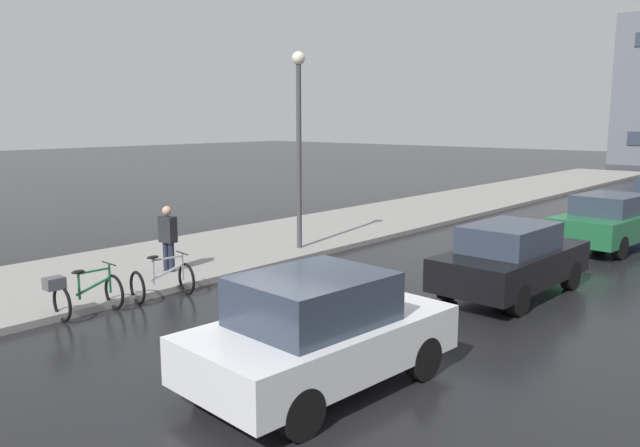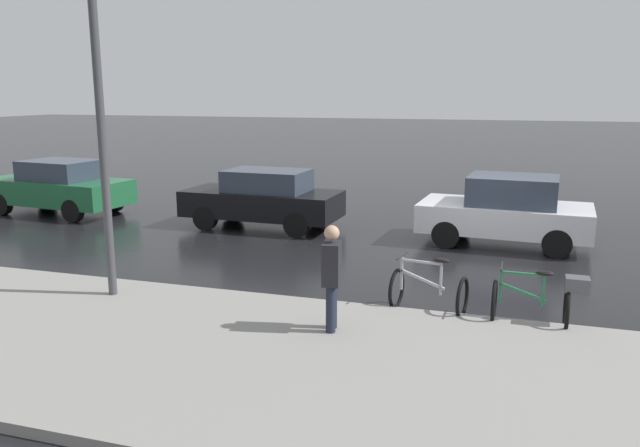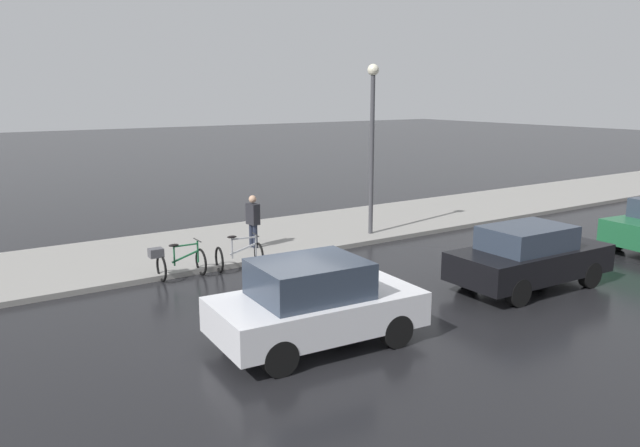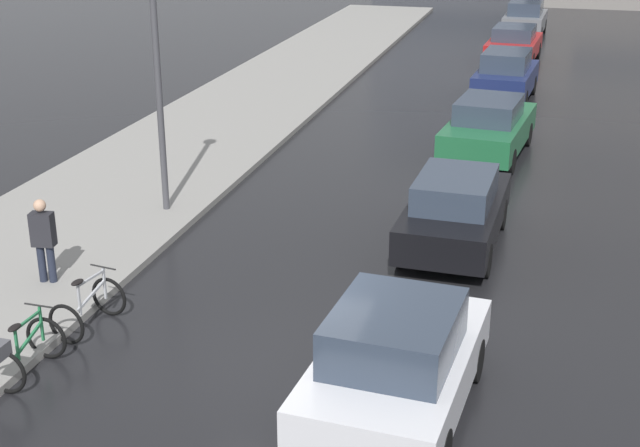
{
  "view_description": "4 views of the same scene",
  "coord_description": "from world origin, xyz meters",
  "px_view_note": "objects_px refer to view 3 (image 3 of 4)",
  "views": [
    {
      "loc": [
        7.34,
        -6.76,
        3.72
      ],
      "look_at": [
        -1.97,
        3.92,
        1.34
      ],
      "focal_mm": 35.0,
      "sensor_mm": 36.0,
      "label": 1
    },
    {
      "loc": [
        -13.13,
        -0.61,
        3.56
      ],
      "look_at": [
        -2.08,
        2.81,
        1.1
      ],
      "focal_mm": 35.0,
      "sensor_mm": 36.0,
      "label": 2
    },
    {
      "loc": [
        11.1,
        -6.64,
        4.67
      ],
      "look_at": [
        -1.25,
        1.71,
        1.51
      ],
      "focal_mm": 35.0,
      "sensor_mm": 36.0,
      "label": 3
    },
    {
      "loc": [
        3.69,
        -11.01,
        6.91
      ],
      "look_at": [
        0.05,
        2.34,
        1.55
      ],
      "focal_mm": 50.0,
      "sensor_mm": 36.0,
      "label": 4
    }
  ],
  "objects_px": {
    "bicycle_nearest": "(176,261)",
    "car_black": "(529,257)",
    "car_white": "(315,303)",
    "bicycle_second": "(239,256)",
    "pedestrian": "(253,220)",
    "streetlamp": "(372,131)"
  },
  "relations": [
    {
      "from": "bicycle_nearest",
      "to": "car_black",
      "type": "distance_m",
      "value": 8.72
    },
    {
      "from": "car_white",
      "to": "car_black",
      "type": "xyz_separation_m",
      "value": [
        0.03,
        6.17,
        -0.03
      ]
    },
    {
      "from": "bicycle_second",
      "to": "pedestrian",
      "type": "distance_m",
      "value": 2.0
    },
    {
      "from": "pedestrian",
      "to": "streetlamp",
      "type": "bearing_deg",
      "value": 83.43
    },
    {
      "from": "pedestrian",
      "to": "streetlamp",
      "type": "distance_m",
      "value": 4.78
    },
    {
      "from": "bicycle_second",
      "to": "bicycle_nearest",
      "type": "bearing_deg",
      "value": -95.47
    },
    {
      "from": "bicycle_second",
      "to": "pedestrian",
      "type": "height_order",
      "value": "pedestrian"
    },
    {
      "from": "car_white",
      "to": "pedestrian",
      "type": "height_order",
      "value": "pedestrian"
    },
    {
      "from": "bicycle_nearest",
      "to": "pedestrian",
      "type": "xyz_separation_m",
      "value": [
        -1.32,
        2.92,
        0.48
      ]
    },
    {
      "from": "bicycle_second",
      "to": "pedestrian",
      "type": "relative_size",
      "value": 0.74
    },
    {
      "from": "bicycle_nearest",
      "to": "car_white",
      "type": "height_order",
      "value": "car_white"
    },
    {
      "from": "bicycle_nearest",
      "to": "pedestrian",
      "type": "bearing_deg",
      "value": 114.28
    },
    {
      "from": "car_white",
      "to": "car_black",
      "type": "height_order",
      "value": "car_white"
    },
    {
      "from": "bicycle_nearest",
      "to": "bicycle_second",
      "type": "height_order",
      "value": "bicycle_second"
    },
    {
      "from": "car_white",
      "to": "car_black",
      "type": "relative_size",
      "value": 0.96
    },
    {
      "from": "bicycle_second",
      "to": "streetlamp",
      "type": "bearing_deg",
      "value": 100.93
    },
    {
      "from": "bicycle_nearest",
      "to": "car_black",
      "type": "xyz_separation_m",
      "value": [
        5.48,
        6.78,
        0.31
      ]
    },
    {
      "from": "bicycle_second",
      "to": "streetlamp",
      "type": "relative_size",
      "value": 0.23
    },
    {
      "from": "bicycle_nearest",
      "to": "streetlamp",
      "type": "distance_m",
      "value": 7.63
    },
    {
      "from": "bicycle_nearest",
      "to": "streetlamp",
      "type": "bearing_deg",
      "value": 96.97
    },
    {
      "from": "bicycle_nearest",
      "to": "bicycle_second",
      "type": "xyz_separation_m",
      "value": [
        0.16,
        1.71,
        -0.09
      ]
    },
    {
      "from": "car_white",
      "to": "pedestrian",
      "type": "relative_size",
      "value": 2.36
    }
  ]
}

